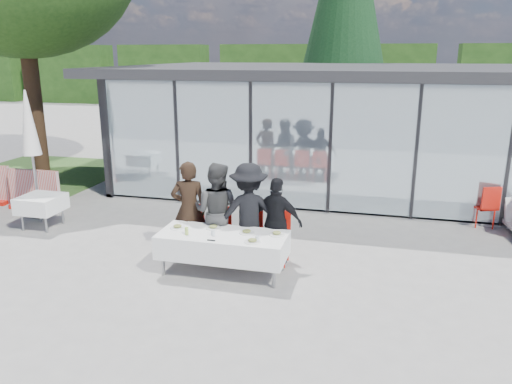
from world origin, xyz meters
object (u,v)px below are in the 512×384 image
diner_chair_a (192,227)px  diner_chair_d (278,235)px  diner_d (277,222)px  plate_a (178,227)px  plate_d (277,234)px  dining_table (223,245)px  diner_c (249,213)px  market_umbrella (30,133)px  diner_chair_c (250,232)px  plate_c (247,232)px  diner_chair_b (219,229)px  plate_b (213,227)px  spare_table_left (41,204)px  folded_eyeglasses (211,240)px  spare_chair_b (487,205)px  diner_b (217,211)px  diner_a (189,209)px  juice_bottle (187,231)px

diner_chair_a → diner_chair_d: same height
diner_d → plate_a: 1.81m
diner_d → plate_d: (0.10, -0.47, -0.05)m
dining_table → plate_d: 0.98m
dining_table → diner_c: diner_c is taller
plate_a → market_umbrella: (-4.46, 1.96, 1.25)m
market_umbrella → diner_chair_c: bearing=-12.8°
diner_chair_d → plate_d: 0.64m
diner_chair_c → plate_c: bearing=-80.7°
dining_table → diner_chair_b: size_ratio=2.32×
plate_b → plate_d: 1.18m
dining_table → spare_table_left: 4.87m
folded_eyeglasses → plate_b: bearing=105.6°
plate_c → diner_chair_d: bearing=55.4°
plate_c → spare_table_left: size_ratio=0.32×
spare_chair_b → diner_chair_c: bearing=-147.2°
diner_d → market_umbrella: market_umbrella is taller
diner_b → market_umbrella: 5.32m
diner_a → plate_a: bearing=75.3°
diner_chair_b → diner_chair_d: bearing=0.0°
dining_table → spare_chair_b: bearing=37.1°
dining_table → diner_d: (0.84, 0.64, 0.29)m
spare_table_left → diner_a: bearing=-10.1°
dining_table → diner_b: (-0.32, 0.64, 0.40)m
diner_d → dining_table: bearing=46.1°
diner_b → spare_chair_b: 6.18m
plate_a → plate_d: 1.82m
diner_chair_b → folded_eyeglasses: 1.17m
diner_chair_a → spare_table_left: size_ratio=1.13×
diner_c → diner_d: size_ratio=1.15×
diner_a → diner_c: (1.18, 0.00, 0.01)m
diner_a → spare_chair_b: 6.66m
juice_bottle → folded_eyeglasses: size_ratio=0.96×
dining_table → diner_chair_b: (-0.32, 0.75, -0.00)m
plate_a → spare_chair_b: 6.94m
diner_chair_a → juice_bottle: (0.28, -0.96, 0.28)m
juice_bottle → market_umbrella: market_umbrella is taller
plate_a → juice_bottle: (0.29, -0.28, 0.04)m
folded_eyeglasses → juice_bottle: bearing=161.6°
diner_chair_a → diner_c: bearing=-5.4°
diner_chair_a → diner_chair_c: (1.18, 0.00, 0.00)m
plate_d → folded_eyeglasses: plate_d is taller
diner_chair_a → diner_c: diner_c is taller
plate_d → juice_bottle: size_ratio=2.03×
diner_chair_a → spare_chair_b: 6.60m
diner_b → plate_d: 1.35m
diner_chair_b → plate_a: bearing=-129.5°
diner_chair_d → plate_a: (-1.72, -0.68, 0.24)m
plate_c → spare_chair_b: spare_chair_b is taller
diner_chair_b → juice_bottle: 1.03m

